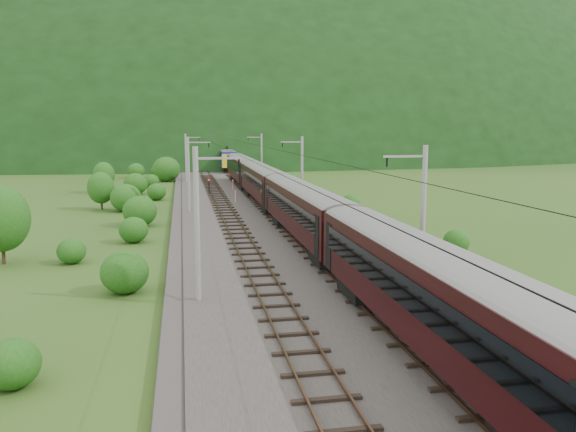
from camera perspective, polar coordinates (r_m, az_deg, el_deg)
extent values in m
plane|color=#224816|center=(31.01, 2.63, -8.37)|extent=(600.00, 600.00, 0.00)
cube|color=#38332D|center=(40.44, -0.64, -4.03)|extent=(14.00, 220.00, 0.30)
cube|color=#523423|center=(39.95, -5.06, -3.72)|extent=(0.08, 220.00, 0.15)
cube|color=#523423|center=(40.11, -3.01, -3.64)|extent=(0.08, 220.00, 0.15)
cube|color=black|center=(40.05, -4.03, -3.87)|extent=(2.40, 220.00, 0.12)
cube|color=#523423|center=(40.68, 1.70, -3.45)|extent=(0.08, 220.00, 0.15)
cube|color=#523423|center=(41.01, 3.66, -3.37)|extent=(0.08, 220.00, 0.15)
cube|color=black|center=(40.87, 2.68, -3.60)|extent=(2.40, 220.00, 0.12)
cylinder|color=gray|center=(29.22, -9.23, -0.88)|extent=(0.28, 0.28, 8.00)
cube|color=gray|center=(28.90, -7.00, 5.85)|extent=(2.40, 0.12, 0.12)
cylinder|color=black|center=(29.00, -5.01, 5.30)|extent=(0.10, 0.10, 0.50)
cylinder|color=gray|center=(61.00, -10.06, 4.18)|extent=(0.28, 0.28, 8.00)
cube|color=gray|center=(60.85, -9.01, 7.40)|extent=(2.40, 0.12, 0.12)
cylinder|color=black|center=(60.89, -8.06, 7.14)|extent=(0.10, 0.10, 0.50)
cylinder|color=gray|center=(92.93, -10.33, 5.76)|extent=(0.28, 0.28, 8.00)
cube|color=gray|center=(92.83, -9.64, 7.88)|extent=(2.40, 0.12, 0.12)
cylinder|color=black|center=(92.86, -9.01, 7.71)|extent=(0.10, 0.10, 0.50)
cylinder|color=gray|center=(124.90, -10.46, 6.54)|extent=(0.28, 0.28, 8.00)
cube|color=gray|center=(124.82, -9.95, 8.11)|extent=(2.40, 0.12, 0.12)
cylinder|color=black|center=(124.84, -9.48, 7.99)|extent=(0.10, 0.10, 0.50)
cylinder|color=gray|center=(156.88, -10.54, 7.00)|extent=(0.28, 0.28, 8.00)
cube|color=gray|center=(156.82, -10.13, 8.25)|extent=(2.40, 0.12, 0.12)
cylinder|color=black|center=(156.83, -9.76, 8.15)|extent=(0.10, 0.10, 0.50)
cylinder|color=gray|center=(32.01, 13.55, -0.16)|extent=(0.28, 0.28, 8.00)
cube|color=gray|center=(31.19, 11.76, 5.95)|extent=(2.40, 0.12, 0.12)
cylinder|color=black|center=(30.84, 10.01, 5.41)|extent=(0.10, 0.10, 0.50)
cylinder|color=gray|center=(62.38, 1.43, 4.41)|extent=(0.28, 0.28, 8.00)
cube|color=gray|center=(61.97, 0.35, 7.53)|extent=(2.40, 0.12, 0.12)
cylinder|color=black|center=(61.79, -0.57, 7.25)|extent=(0.10, 0.10, 0.50)
cylinder|color=gray|center=(93.84, -2.70, 5.93)|extent=(0.28, 0.28, 8.00)
cube|color=gray|center=(93.57, -3.45, 8.00)|extent=(2.40, 0.12, 0.12)
cylinder|color=black|center=(93.45, -4.06, 7.80)|extent=(0.10, 0.10, 0.50)
cylinder|color=gray|center=(125.58, -4.76, 6.67)|extent=(0.28, 0.28, 8.00)
cube|color=gray|center=(125.37, -5.33, 8.21)|extent=(2.40, 0.12, 0.12)
cylinder|color=black|center=(125.28, -5.79, 8.07)|extent=(0.10, 0.10, 0.50)
cylinder|color=gray|center=(157.42, -5.99, 7.11)|extent=(0.28, 0.28, 8.00)
cube|color=gray|center=(157.25, -6.45, 8.34)|extent=(2.40, 0.12, 0.12)
cylinder|color=black|center=(157.19, -6.81, 8.22)|extent=(0.10, 0.10, 0.50)
cylinder|color=black|center=(39.11, -4.14, 5.81)|extent=(0.03, 198.00, 0.03)
cylinder|color=black|center=(39.95, 2.75, 5.88)|extent=(0.03, 198.00, 0.03)
ellipsoid|color=black|center=(289.03, -9.41, 7.00)|extent=(504.00, 360.00, 244.00)
cube|color=black|center=(22.23, 14.58, -7.61)|extent=(2.94, 22.32, 3.04)
cylinder|color=slate|center=(21.88, 14.72, -4.17)|extent=(2.94, 22.21, 2.94)
cube|color=black|center=(21.55, 11.00, -7.00)|extent=(0.05, 19.64, 1.17)
cube|color=black|center=(22.79, 18.03, -6.40)|extent=(0.05, 19.64, 1.17)
cube|color=black|center=(29.73, 7.98, -7.16)|extent=(2.23, 3.25, 0.91)
cube|color=black|center=(43.54, 1.71, 0.73)|extent=(2.94, 22.32, 3.04)
cylinder|color=slate|center=(43.37, 1.71, 2.52)|extent=(2.94, 22.21, 2.94)
cube|color=black|center=(43.20, -0.22, 1.15)|extent=(0.05, 19.64, 1.17)
cube|color=black|center=(43.84, 3.61, 1.25)|extent=(0.05, 19.64, 1.17)
cube|color=black|center=(36.44, 4.34, -4.09)|extent=(2.23, 3.25, 0.91)
cube|color=black|center=(51.41, -0.17, -0.23)|extent=(2.23, 3.25, 0.91)
cube|color=black|center=(65.91, -2.57, 3.52)|extent=(2.94, 22.32, 3.04)
cylinder|color=slate|center=(65.80, -2.58, 4.71)|extent=(2.94, 22.21, 2.94)
cube|color=black|center=(65.68, -3.87, 3.81)|extent=(0.05, 19.64, 1.17)
cube|color=black|center=(66.10, -1.29, 3.86)|extent=(0.05, 19.64, 1.17)
cube|color=black|center=(58.47, -1.47, 0.88)|extent=(2.23, 3.25, 0.91)
cube|color=black|center=(73.81, -3.43, 2.55)|extent=(2.23, 3.25, 0.91)
cube|color=black|center=(88.54, -4.69, 4.89)|extent=(2.94, 22.32, 3.04)
cylinder|color=slate|center=(88.45, -4.70, 5.77)|extent=(2.94, 22.21, 2.94)
cube|color=black|center=(88.37, -5.65, 5.10)|extent=(0.05, 19.64, 1.17)
cube|color=black|center=(88.68, -3.73, 5.14)|extent=(0.05, 19.64, 1.17)
cube|color=black|center=(80.97, -4.08, 3.11)|extent=(2.23, 3.25, 0.91)
cube|color=black|center=(96.44, -5.16, 4.03)|extent=(2.23, 3.25, 0.91)
cube|color=#131F98|center=(120.35, -6.31, 5.93)|extent=(2.94, 18.26, 3.04)
cylinder|color=slate|center=(120.29, -6.32, 6.58)|extent=(2.94, 18.17, 2.94)
cube|color=black|center=(120.22, -7.02, 6.09)|extent=(0.05, 16.07, 1.17)
cube|color=black|center=(120.45, -5.60, 6.12)|extent=(0.05, 16.07, 1.17)
cube|color=black|center=(114.11, -6.04, 4.78)|extent=(2.23, 3.25, 0.91)
cube|color=black|center=(126.83, -6.52, 5.18)|extent=(2.23, 3.25, 0.91)
cube|color=yellow|center=(129.25, -6.62, 6.04)|extent=(3.00, 0.50, 2.74)
cube|color=yellow|center=(111.47, -5.95, 5.60)|extent=(3.00, 0.50, 2.74)
cube|color=black|center=(123.25, -6.43, 6.97)|extent=(0.08, 1.60, 0.91)
cylinder|color=red|center=(67.53, -5.36, 1.99)|extent=(0.17, 0.17, 1.58)
cylinder|color=red|center=(81.89, -5.61, 3.17)|extent=(0.16, 0.16, 1.49)
cylinder|color=black|center=(78.01, -8.03, 2.95)|extent=(0.13, 0.13, 1.80)
sphere|color=red|center=(77.92, -8.04, 3.64)|extent=(0.22, 0.22, 0.22)
ellipsoid|color=#185216|center=(22.91, -26.24, -13.33)|extent=(2.00, 2.00, 1.80)
ellipsoid|color=#185216|center=(32.95, -16.27, -5.50)|extent=(2.70, 2.70, 2.43)
ellipsoid|color=#185216|center=(41.26, -21.14, -3.34)|extent=(1.95, 1.95, 1.75)
ellipsoid|color=#185216|center=(47.11, -15.42, -1.37)|extent=(2.35, 2.35, 2.11)
ellipsoid|color=#185216|center=(54.89, -14.82, 0.49)|extent=(3.20, 3.20, 2.88)
ellipsoid|color=#185216|center=(64.93, -16.16, 1.79)|extent=(3.42, 3.42, 3.08)
ellipsoid|color=#185216|center=(74.12, -13.22, 2.41)|extent=(2.43, 2.43, 2.19)
ellipsoid|color=#185216|center=(81.48, -15.23, 3.19)|extent=(3.32, 3.32, 2.98)
ellipsoid|color=#185216|center=(89.12, -13.70, 3.45)|extent=(2.39, 2.39, 2.15)
ellipsoid|color=#185216|center=(99.61, -12.27, 4.67)|extent=(4.78, 4.78, 4.30)
ellipsoid|color=#185216|center=(107.68, -15.19, 4.46)|extent=(3.09, 3.09, 2.78)
ellipsoid|color=#185216|center=(114.99, -13.33, 4.52)|extent=(1.86, 1.86, 1.67)
ellipsoid|color=#185216|center=(125.41, -13.39, 5.19)|extent=(3.40, 3.40, 3.06)
cylinder|color=black|center=(42.88, -27.01, -2.46)|extent=(0.24, 0.24, 2.95)
ellipsoid|color=#185216|center=(42.60, -27.17, -0.23)|extent=(3.80, 3.80, 4.55)
cylinder|color=black|center=(67.30, -18.42, 1.61)|extent=(0.24, 0.24, 2.34)
ellipsoid|color=#185216|center=(67.15, -18.48, 2.74)|extent=(3.01, 3.01, 3.61)
cylinder|color=black|center=(84.61, -18.17, 3.06)|extent=(0.24, 0.24, 2.40)
ellipsoid|color=#185216|center=(84.49, -18.21, 3.98)|extent=(3.09, 3.09, 3.71)
ellipsoid|color=#185216|center=(42.89, 16.71, -2.69)|extent=(1.91, 1.91, 1.72)
ellipsoid|color=#185216|center=(61.33, 6.39, 1.12)|extent=(2.08, 2.08, 1.87)
ellipsoid|color=#185216|center=(88.75, 0.35, 3.61)|extent=(2.16, 2.16, 1.94)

